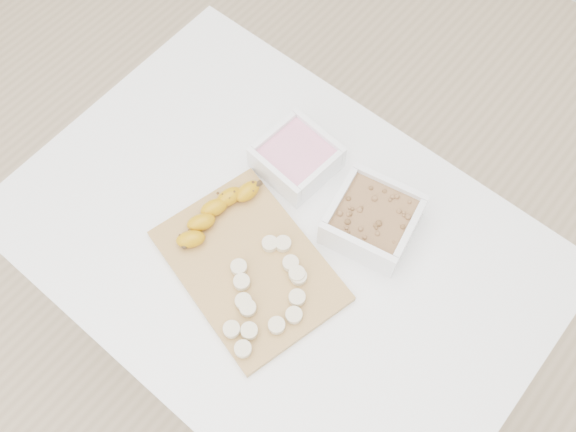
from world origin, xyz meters
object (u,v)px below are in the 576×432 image
Objects in this scene: cutting_board at (249,266)px; banana at (216,214)px; bowl_yogurt at (297,158)px; bowl_granola at (373,219)px; table at (278,260)px.

cutting_board is 1.77× the size of banana.
bowl_yogurt is 0.19m from bowl_granola.
cutting_board is at bearing -95.06° from table.
bowl_granola is 0.54× the size of cutting_board.
bowl_granola reaches higher than banana.
bowl_yogurt reaches higher than banana.
banana is at bearing 164.00° from cutting_board.
bowl_granola is at bearing 48.89° from table.
bowl_granola is at bearing 59.27° from cutting_board.
cutting_board is (-0.01, -0.07, 0.10)m from table.
bowl_yogurt reaches higher than cutting_board.
table is at bearing 37.37° from banana.
bowl_yogurt is 0.83× the size of bowl_granola.
banana reaches higher than table.
bowl_granola is (0.19, -0.01, 0.00)m from bowl_yogurt.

